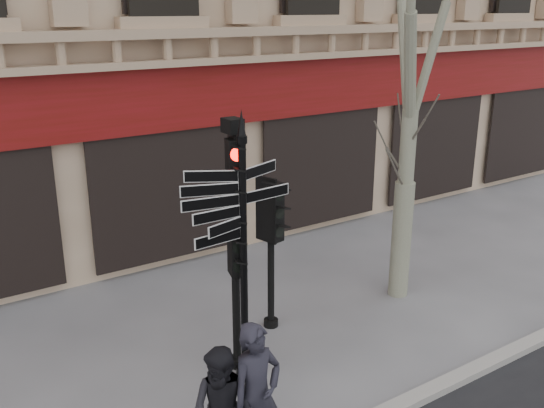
{
  "coord_description": "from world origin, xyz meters",
  "views": [
    {
      "loc": [
        -4.91,
        -6.33,
        5.33
      ],
      "look_at": [
        -0.3,
        0.6,
        2.61
      ],
      "focal_mm": 40.0,
      "sensor_mm": 36.0,
      "label": 1
    }
  ],
  "objects_px": {
    "pedestrian_a": "(257,396)",
    "fingerpost": "(243,205)",
    "traffic_signal_main": "(234,217)",
    "traffic_signal_secondary": "(271,228)"
  },
  "relations": [
    {
      "from": "pedestrian_a",
      "to": "fingerpost",
      "type": "bearing_deg",
      "value": 57.4
    },
    {
      "from": "fingerpost",
      "to": "traffic_signal_main",
      "type": "bearing_deg",
      "value": 87.59
    },
    {
      "from": "traffic_signal_main",
      "to": "pedestrian_a",
      "type": "bearing_deg",
      "value": -97.35
    },
    {
      "from": "fingerpost",
      "to": "traffic_signal_secondary",
      "type": "bearing_deg",
      "value": 47.21
    },
    {
      "from": "traffic_signal_main",
      "to": "traffic_signal_secondary",
      "type": "bearing_deg",
      "value": 50.02
    },
    {
      "from": "traffic_signal_main",
      "to": "pedestrian_a",
      "type": "distance_m",
      "value": 2.6
    },
    {
      "from": "fingerpost",
      "to": "pedestrian_a",
      "type": "distance_m",
      "value": 2.55
    },
    {
      "from": "fingerpost",
      "to": "traffic_signal_secondary",
      "type": "height_order",
      "value": "fingerpost"
    },
    {
      "from": "fingerpost",
      "to": "pedestrian_a",
      "type": "height_order",
      "value": "fingerpost"
    },
    {
      "from": "fingerpost",
      "to": "traffic_signal_main",
      "type": "xyz_separation_m",
      "value": [
        0.04,
        0.31,
        -0.27
      ]
    }
  ]
}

